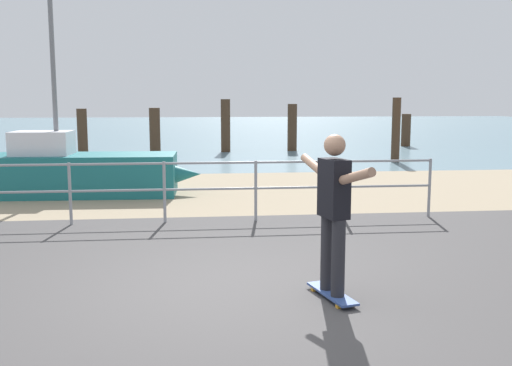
# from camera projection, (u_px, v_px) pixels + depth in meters

# --- Properties ---
(ground_plane) EXTENTS (24.00, 10.00, 0.04)m
(ground_plane) POSITION_uv_depth(u_px,v_px,m) (234.00, 326.00, 5.44)
(ground_plane) COLOR #474444
(ground_plane) RESTS_ON ground
(beach_strip) EXTENTS (24.00, 6.00, 0.04)m
(beach_strip) POSITION_uv_depth(u_px,v_px,m) (209.00, 191.00, 13.31)
(beach_strip) COLOR tan
(beach_strip) RESTS_ON ground
(sea_surface) EXTENTS (72.00, 50.00, 0.04)m
(sea_surface) POSITION_uv_depth(u_px,v_px,m) (197.00, 129.00, 40.86)
(sea_surface) COLOR slate
(sea_surface) RESTS_ON ground
(railing_fence) EXTENTS (10.81, 0.05, 1.05)m
(railing_fence) POSITION_uv_depth(u_px,v_px,m) (117.00, 184.00, 9.70)
(railing_fence) COLOR gray
(railing_fence) RESTS_ON ground
(sailboat) EXTENTS (4.98, 1.54, 5.28)m
(sailboat) POSITION_uv_depth(u_px,v_px,m) (80.00, 172.00, 12.61)
(sailboat) COLOR #19666B
(sailboat) RESTS_ON ground
(skateboard) EXTENTS (0.39, 0.82, 0.08)m
(skateboard) POSITION_uv_depth(u_px,v_px,m) (332.00, 294.00, 6.12)
(skateboard) COLOR #334C8C
(skateboard) RESTS_ON ground
(skateboarder) EXTENTS (0.44, 1.42, 1.65)m
(skateboarder) POSITION_uv_depth(u_px,v_px,m) (334.00, 204.00, 5.99)
(skateboarder) COLOR #26262B
(skateboarder) RESTS_ON skateboard
(groyne_post_0) EXTENTS (0.37, 0.37, 1.72)m
(groyne_post_0) POSITION_uv_depth(u_px,v_px,m) (82.00, 132.00, 21.60)
(groyne_post_0) COLOR #422D1E
(groyne_post_0) RESTS_ON ground
(groyne_post_1) EXTENTS (0.39, 0.39, 1.75)m
(groyne_post_1) POSITION_uv_depth(u_px,v_px,m) (155.00, 132.00, 21.55)
(groyne_post_1) COLOR #422D1E
(groyne_post_1) RESTS_ON ground
(groyne_post_2) EXTENTS (0.36, 0.36, 2.06)m
(groyne_post_2) POSITION_uv_depth(u_px,v_px,m) (226.00, 126.00, 22.80)
(groyne_post_2) COLOR #422D1E
(groyne_post_2) RESTS_ON ground
(groyne_post_3) EXTENTS (0.37, 0.37, 1.87)m
(groyne_post_3) POSITION_uv_depth(u_px,v_px,m) (292.00, 128.00, 23.29)
(groyne_post_3) COLOR #422D1E
(groyne_post_3) RESTS_ON ground
(groyne_post_4) EXTENTS (0.27, 0.27, 2.12)m
(groyne_post_4) POSITION_uv_depth(u_px,v_px,m) (396.00, 130.00, 19.15)
(groyne_post_4) COLOR #422D1E
(groyne_post_4) RESTS_ON ground
(groyne_post_5) EXTENTS (0.40, 0.40, 1.42)m
(groyne_post_5) POSITION_uv_depth(u_px,v_px,m) (406.00, 130.00, 25.57)
(groyne_post_5) COLOR #422D1E
(groyne_post_5) RESTS_ON ground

